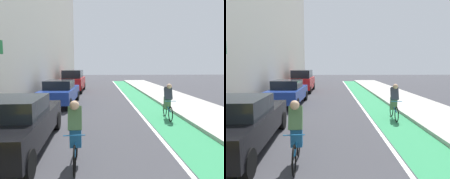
% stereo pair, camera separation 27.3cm
% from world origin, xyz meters
% --- Properties ---
extents(ground_plane, '(84.87, 84.87, 0.00)m').
position_xyz_m(ground_plane, '(0.00, 15.29, 0.00)').
color(ground_plane, '#38383D').
extents(bike_lane_paint, '(1.60, 38.58, 0.00)m').
position_xyz_m(bike_lane_paint, '(2.77, 17.29, 0.00)').
color(bike_lane_paint, '#2D8451').
rests_on(bike_lane_paint, ground).
extents(lane_divider_stripe, '(0.12, 38.58, 0.00)m').
position_xyz_m(lane_divider_stripe, '(1.87, 17.29, 0.00)').
color(lane_divider_stripe, white).
rests_on(lane_divider_stripe, ground).
extents(sidewalk_right, '(3.11, 38.58, 0.14)m').
position_xyz_m(sidewalk_right, '(5.13, 17.29, 0.07)').
color(sidewalk_right, '#A8A59E').
rests_on(sidewalk_right, ground).
extents(parked_sedan_black, '(1.92, 4.81, 1.53)m').
position_xyz_m(parked_sedan_black, '(-2.52, 9.97, 0.79)').
color(parked_sedan_black, black).
rests_on(parked_sedan_black, ground).
extents(parked_sedan_blue, '(1.92, 4.51, 1.53)m').
position_xyz_m(parked_sedan_blue, '(-2.52, 16.96, 0.78)').
color(parked_sedan_blue, navy).
rests_on(parked_sedan_blue, ground).
extents(parked_suv_red, '(1.93, 4.55, 1.98)m').
position_xyz_m(parked_suv_red, '(-2.52, 23.66, 1.02)').
color(parked_suv_red, red).
rests_on(parked_suv_red, ground).
extents(cyclist_mid, '(0.48, 1.73, 1.62)m').
position_xyz_m(cyclist_mid, '(-0.74, 8.85, 0.81)').
color(cyclist_mid, black).
rests_on(cyclist_mid, ground).
extents(cyclist_trailing, '(0.48, 1.71, 1.61)m').
position_xyz_m(cyclist_trailing, '(2.93, 13.24, 0.85)').
color(cyclist_trailing, black).
rests_on(cyclist_trailing, ground).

